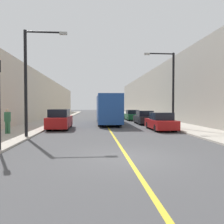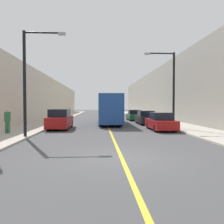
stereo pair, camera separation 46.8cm
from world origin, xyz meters
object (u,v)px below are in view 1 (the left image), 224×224
Objects in this scene: parked_suv_left at (60,120)px; car_right_mid at (144,118)px; car_right_far at (132,115)px; street_lamp_left at (30,75)px; street_lamp_right at (170,84)px; bus at (108,109)px; pedestrian at (8,121)px; car_right_near at (161,122)px.

car_right_mid is (8.98, 4.57, -0.15)m from parked_suv_left.
car_right_far is (8.76, 11.42, -0.16)m from parked_suv_left.
street_lamp_left reaches higher than parked_suv_left.
street_lamp_left is 12.08m from street_lamp_right.
car_right_far is 12.84m from street_lamp_right.
bus is at bearing 129.99° from street_lamp_right.
car_right_far is at bearing 91.81° from car_right_mid.
car_right_far is 19.40m from pedestrian.
bus is 2.26× the size of parked_suv_left.
street_lamp_right is at bearing 34.46° from car_right_near.
car_right_mid is 6.52m from street_lamp_right.
street_lamp_left is at bearing -120.18° from car_right_far.
bus is at bearing -123.86° from car_right_far.
car_right_near is 0.94× the size of car_right_far.
street_lamp_left is 3.83× the size of pedestrian.
car_right_near is 3.64m from street_lamp_right.
parked_suv_left is at bearing 50.95° from pedestrian.
parked_suv_left is 0.69× the size of street_lamp_right.
parked_suv_left is 1.08× the size of car_right_mid.
street_lamp_right is at bearing -78.49° from car_right_mid.
parked_suv_left reaches higher than car_right_near.
bus reaches higher than car_right_far.
pedestrian is (-7.92, -9.34, -0.73)m from bus.
bus is 2.30× the size of car_right_far.
parked_suv_left is 9.13m from car_right_near.
street_lamp_right is (5.33, -6.35, 2.30)m from bus.
car_right_near reaches higher than car_right_far.
street_lamp_right is 3.75× the size of pedestrian.
pedestrian is at bearing -129.05° from parked_suv_left.
bus is at bearing 120.68° from car_right_near.
car_right_near is at bearing -145.54° from street_lamp_right.
street_lamp_left reaches higher than bus.
car_right_mid is at bearing 101.51° from street_lamp_right.
pedestrian is (-3.15, -3.89, 0.21)m from parked_suv_left.
bus is 2.43× the size of car_right_mid.
bus is at bearing 61.95° from street_lamp_left.
parked_suv_left is (-4.76, -5.46, -0.94)m from bus.
parked_suv_left is at bearing 169.57° from car_right_near.
street_lamp_right is at bearing -83.84° from car_right_far.
car_right_mid is 0.63× the size of street_lamp_left.
car_right_far is (-0.22, 13.07, -0.01)m from car_right_near.
parked_suv_left is at bearing 174.95° from street_lamp_right.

